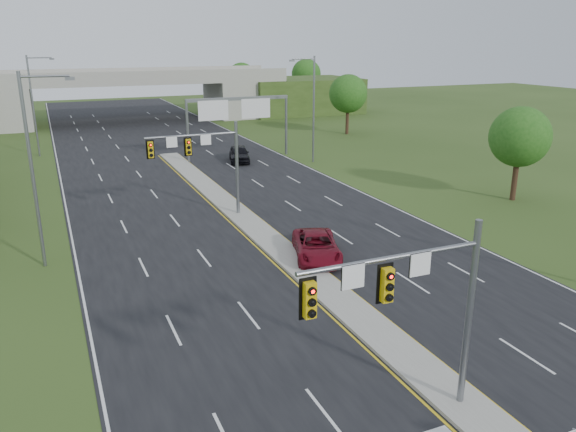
# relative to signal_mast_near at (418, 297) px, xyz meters

# --- Properties ---
(ground) EXTENTS (240.00, 240.00, 0.00)m
(ground) POSITION_rel_signal_mast_near_xyz_m (2.26, 0.07, -4.73)
(ground) COLOR #2E4518
(ground) RESTS_ON ground
(road) EXTENTS (24.00, 160.00, 0.02)m
(road) POSITION_rel_signal_mast_near_xyz_m (2.26, 35.07, -4.72)
(road) COLOR black
(road) RESTS_ON ground
(median) EXTENTS (2.00, 54.00, 0.16)m
(median) POSITION_rel_signal_mast_near_xyz_m (2.26, 23.07, -4.63)
(median) COLOR gray
(median) RESTS_ON road
(lane_markings) EXTENTS (23.72, 160.00, 0.01)m
(lane_markings) POSITION_rel_signal_mast_near_xyz_m (1.66, 28.99, -4.70)
(lane_markings) COLOR gold
(lane_markings) RESTS_ON road
(signal_mast_near) EXTENTS (6.62, 0.60, 7.00)m
(signal_mast_near) POSITION_rel_signal_mast_near_xyz_m (0.00, 0.00, 0.00)
(signal_mast_near) COLOR slate
(signal_mast_near) RESTS_ON ground
(signal_mast_far) EXTENTS (6.62, 0.60, 7.00)m
(signal_mast_far) POSITION_rel_signal_mast_near_xyz_m (0.00, 25.00, 0.00)
(signal_mast_far) COLOR slate
(signal_mast_far) RESTS_ON ground
(sign_gantry) EXTENTS (11.58, 0.44, 6.67)m
(sign_gantry) POSITION_rel_signal_mast_near_xyz_m (8.95, 44.99, 0.51)
(sign_gantry) COLOR slate
(sign_gantry) RESTS_ON ground
(overpass) EXTENTS (80.00, 14.00, 8.10)m
(overpass) POSITION_rel_signal_mast_near_xyz_m (2.26, 80.07, -1.17)
(overpass) COLOR gray
(overpass) RESTS_ON ground
(lightpole_l_mid) EXTENTS (2.85, 0.25, 11.00)m
(lightpole_l_mid) POSITION_rel_signal_mast_near_xyz_m (-11.03, 20.07, 1.38)
(lightpole_l_mid) COLOR slate
(lightpole_l_mid) RESTS_ON ground
(lightpole_l_far) EXTENTS (2.85, 0.25, 11.00)m
(lightpole_l_far) POSITION_rel_signal_mast_near_xyz_m (-11.03, 55.07, 1.38)
(lightpole_l_far) COLOR slate
(lightpole_l_far) RESTS_ON ground
(lightpole_r_far) EXTENTS (2.85, 0.25, 11.00)m
(lightpole_r_far) POSITION_rel_signal_mast_near_xyz_m (15.56, 40.07, 1.38)
(lightpole_r_far) COLOR slate
(lightpole_r_far) RESTS_ON ground
(tree_r_near) EXTENTS (4.80, 4.80, 7.60)m
(tree_r_near) POSITION_rel_signal_mast_near_xyz_m (24.26, 20.07, 0.45)
(tree_r_near) COLOR #382316
(tree_r_near) RESTS_ON ground
(tree_r_mid) EXTENTS (5.20, 5.20, 8.12)m
(tree_r_mid) POSITION_rel_signal_mast_near_xyz_m (28.26, 55.07, 0.78)
(tree_r_mid) COLOR #382316
(tree_r_mid) RESTS_ON ground
(tree_back_c) EXTENTS (5.60, 5.60, 8.32)m
(tree_back_c) POSITION_rel_signal_mast_near_xyz_m (26.26, 94.07, 0.78)
(tree_back_c) COLOR #382316
(tree_back_c) RESTS_ON ground
(tree_back_d) EXTENTS (6.00, 6.00, 8.85)m
(tree_back_d) POSITION_rel_signal_mast_near_xyz_m (40.26, 94.07, 1.11)
(tree_back_d) COLOR #382316
(tree_back_d) RESTS_ON ground
(car_far_a) EXTENTS (4.16, 6.01, 1.53)m
(car_far_a) POSITION_rel_signal_mast_near_xyz_m (3.76, 14.83, -3.94)
(car_far_a) COLOR maroon
(car_far_a) RESTS_ON road
(car_far_c) EXTENTS (3.25, 5.39, 1.72)m
(car_far_c) POSITION_rel_signal_mast_near_xyz_m (8.51, 43.31, -3.85)
(car_far_c) COLOR black
(car_far_c) RESTS_ON road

